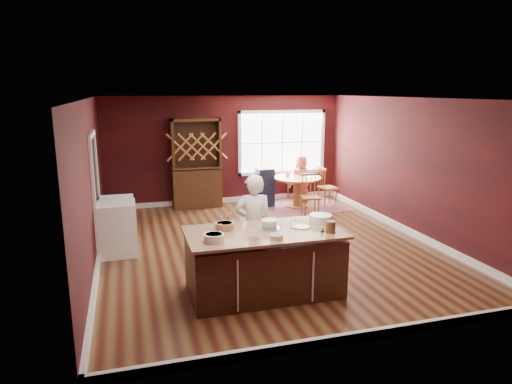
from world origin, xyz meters
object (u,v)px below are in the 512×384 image
at_px(dryer, 118,220).
at_px(chair_south, 310,195).
at_px(baker, 254,225).
at_px(washer, 118,229).
at_px(layer_cake, 269,224).
at_px(high_chair, 265,186).
at_px(seated_woman, 301,179).
at_px(chair_north, 296,181).
at_px(dining_table, 297,186).
at_px(chair_east, 328,186).
at_px(hutch, 196,163).
at_px(kitchen_island, 264,263).
at_px(toddler, 264,174).

bearing_deg(dryer, chair_south, 9.98).
distance_m(baker, washer, 2.56).
bearing_deg(layer_cake, high_chair, 73.69).
xyz_separation_m(seated_woman, high_chair, (-1.00, -0.13, -0.11)).
bearing_deg(chair_north, baker, 26.43).
bearing_deg(dining_table, high_chair, 156.61).
bearing_deg(high_chair, chair_south, -60.30).
relative_size(chair_east, chair_north, 1.02).
bearing_deg(chair_east, layer_cake, 140.17).
bearing_deg(chair_east, hutch, 70.88).
distance_m(chair_east, chair_south, 1.14).
bearing_deg(chair_south, washer, -154.02).
distance_m(hutch, washer, 3.53).
distance_m(dining_table, baker, 4.33).
distance_m(kitchen_island, high_chair, 4.98).
bearing_deg(hutch, chair_north, 2.38).
bearing_deg(high_chair, washer, -145.75).
height_order(chair_east, hutch, hutch).
xyz_separation_m(chair_east, seated_woman, (-0.53, 0.50, 0.12)).
bearing_deg(chair_north, kitchen_island, 29.34).
bearing_deg(baker, high_chair, -99.36).
height_order(chair_north, toddler, chair_north).
relative_size(washer, dryer, 1.06).
height_order(layer_cake, toddler, layer_cake).
relative_size(high_chair, hutch, 0.46).
bearing_deg(chair_north, dryer, -7.07).
bearing_deg(layer_cake, dryer, 127.58).
xyz_separation_m(kitchen_island, seated_woman, (2.48, 4.89, 0.17)).
xyz_separation_m(chair_south, high_chair, (-0.73, 1.18, 0.01)).
bearing_deg(dining_table, dryer, -159.25).
height_order(layer_cake, chair_east, layer_cake).
distance_m(chair_south, high_chair, 1.39).
relative_size(chair_east, seated_woman, 0.81).
relative_size(baker, toddler, 6.16).
xyz_separation_m(toddler, hutch, (-1.62, 0.35, 0.28)).
relative_size(layer_cake, chair_east, 0.32).
height_order(toddler, washer, toddler).
bearing_deg(chair_north, seated_woman, 50.72).
bearing_deg(baker, dining_table, -110.12).
relative_size(seated_woman, dryer, 1.39).
distance_m(washer, dryer, 0.64).
bearing_deg(dining_table, toddler, 154.98).
height_order(seated_woman, dryer, seated_woman).
relative_size(baker, chair_east, 1.63).
bearing_deg(kitchen_island, chair_north, 64.53).
bearing_deg(chair_east, toddler, 69.73).
relative_size(baker, chair_north, 1.66).
xyz_separation_m(chair_north, seated_woman, (-0.03, -0.36, 0.13)).
xyz_separation_m(layer_cake, high_chair, (1.37, 4.67, -0.49)).
height_order(baker, hutch, hutch).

